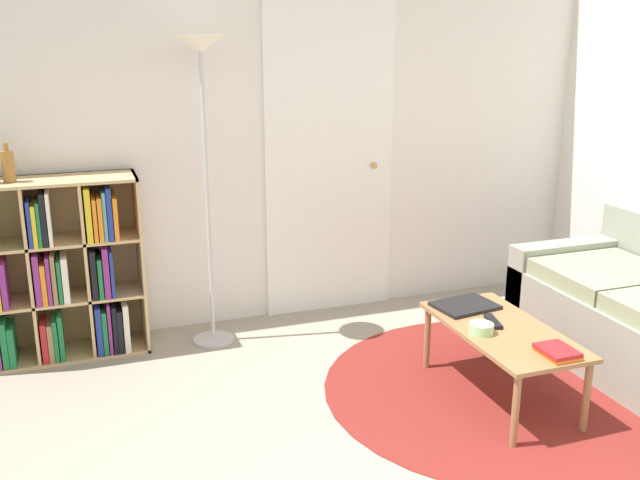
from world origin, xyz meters
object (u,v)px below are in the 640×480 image
object	(u,v)px
coffee_table	(502,336)
laptop	(465,306)
bottle_right	(8,166)
bookshelf	(56,274)
floor_lamp	(202,88)
bowl	(481,328)

from	to	relation	value
coffee_table	laptop	xyz separation A→B (m)	(-0.03, 0.32, 0.05)
laptop	bottle_right	distance (m)	2.62
bookshelf	floor_lamp	xyz separation A→B (m)	(0.88, -0.11, 1.05)
bookshelf	floor_lamp	bearing A→B (deg)	-6.94
coffee_table	bowl	distance (m)	0.16
coffee_table	bowl	bearing A→B (deg)	-170.92
laptop	floor_lamp	bearing A→B (deg)	144.35
bowl	floor_lamp	bearing A→B (deg)	132.68
bowl	bottle_right	world-z (taller)	bottle_right
floor_lamp	coffee_table	world-z (taller)	floor_lamp
floor_lamp	coffee_table	size ratio (longest dim) A/B	1.95
bookshelf	bottle_right	distance (m)	0.67
bookshelf	bottle_right	bearing A→B (deg)	-173.81
floor_lamp	laptop	xyz separation A→B (m)	(1.24, -0.89, -1.15)
bookshelf	bowl	distance (m)	2.42
bookshelf	bottle_right	xyz separation A→B (m)	(-0.18, -0.02, 0.65)
floor_lamp	bowl	world-z (taller)	floor_lamp
coffee_table	bowl	size ratio (longest dim) A/B	7.63
bookshelf	laptop	size ratio (longest dim) A/B	2.97
floor_lamp	laptop	distance (m)	1.91
coffee_table	bowl	xyz separation A→B (m)	(-0.14, -0.02, 0.07)
floor_lamp	coffee_table	bearing A→B (deg)	-43.40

